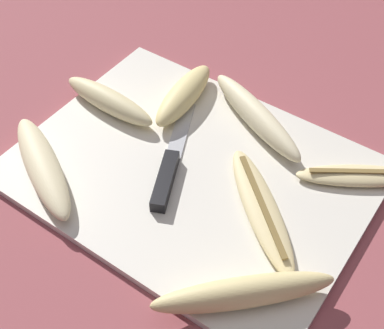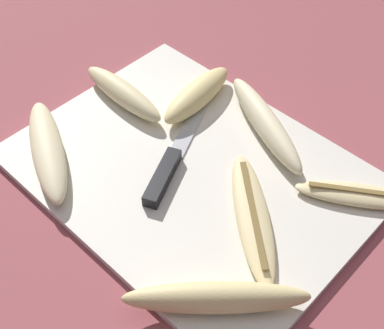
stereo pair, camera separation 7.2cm
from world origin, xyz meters
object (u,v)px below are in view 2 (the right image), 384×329
at_px(banana_spotted_left, 216,298).
at_px(banana_golden_short, 197,95).
at_px(banana_mellow_near, 253,216).
at_px(banana_pale_long, 265,123).
at_px(banana_soft_right, 123,93).
at_px(banana_ripe_center, 360,195).
at_px(banana_cream_curved, 47,150).
at_px(knife, 168,168).

distance_m(banana_spotted_left, banana_golden_short, 0.34).
xyz_separation_m(banana_spotted_left, banana_golden_short, (-0.25, 0.23, -0.00)).
xyz_separation_m(banana_mellow_near, banana_pale_long, (-0.09, 0.13, 0.01)).
distance_m(banana_soft_right, banana_ripe_center, 0.37).
bearing_deg(banana_golden_short, banana_spotted_left, -43.18).
bearing_deg(banana_golden_short, banana_cream_curved, -107.88).
height_order(banana_ripe_center, banana_spotted_left, banana_spotted_left).
distance_m(banana_soft_right, banana_cream_curved, 0.15).
bearing_deg(banana_cream_curved, banana_soft_right, 94.57).
distance_m(knife, banana_soft_right, 0.16).
bearing_deg(banana_cream_curved, banana_spotted_left, -1.26).
height_order(banana_mellow_near, banana_ripe_center, same).
height_order(banana_cream_curved, banana_spotted_left, banana_spotted_left).
height_order(knife, banana_pale_long, banana_pale_long).
bearing_deg(banana_golden_short, banana_ripe_center, 2.07).
distance_m(banana_pale_long, banana_ripe_center, 0.17).
distance_m(banana_mellow_near, banana_pale_long, 0.16).
height_order(banana_mellow_near, banana_spotted_left, banana_spotted_left).
relative_size(banana_ripe_center, banana_golden_short, 1.04).
relative_size(banana_soft_right, banana_spotted_left, 0.97).
xyz_separation_m(banana_soft_right, banana_cream_curved, (0.01, -0.15, -0.00)).
xyz_separation_m(knife, banana_ripe_center, (0.21, 0.14, 0.00)).
relative_size(banana_mellow_near, banana_soft_right, 1.10).
relative_size(banana_cream_curved, banana_golden_short, 1.27).
xyz_separation_m(banana_cream_curved, banana_golden_short, (0.07, 0.22, 0.00)).
height_order(banana_mellow_near, banana_pale_long, banana_pale_long).
relative_size(banana_pale_long, banana_ripe_center, 1.26).
bearing_deg(banana_cream_curved, banana_golden_short, 72.12).
bearing_deg(banana_soft_right, banana_mellow_near, -7.44).
xyz_separation_m(knife, banana_cream_curved, (-0.14, -0.10, 0.01)).
distance_m(banana_mellow_near, banana_ripe_center, 0.15).
bearing_deg(banana_golden_short, banana_pale_long, 10.95).
distance_m(banana_cream_curved, banana_spotted_left, 0.32).
bearing_deg(banana_spotted_left, banana_golden_short, 136.82).
xyz_separation_m(banana_ripe_center, banana_golden_short, (-0.28, -0.01, 0.01)).
bearing_deg(banana_golden_short, banana_mellow_near, -29.16).
distance_m(banana_cream_curved, banana_golden_short, 0.24).
bearing_deg(knife, banana_mellow_near, -17.68).
bearing_deg(knife, banana_spotted_left, -54.12).
height_order(banana_soft_right, banana_spotted_left, banana_spotted_left).
bearing_deg(banana_pale_long, knife, -107.72).
xyz_separation_m(knife, banana_soft_right, (-0.15, 0.05, 0.01)).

